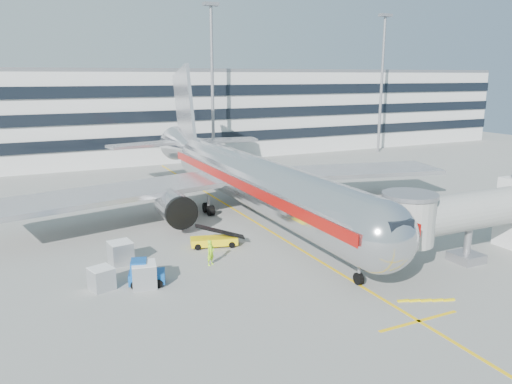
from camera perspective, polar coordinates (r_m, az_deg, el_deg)
name	(u,v)px	position (r m, az deg, el deg)	size (l,w,h in m)	color
ground	(301,250)	(42.89, 5.17, -6.60)	(180.00, 180.00, 0.00)	gray
lead_in_line	(252,220)	(51.30, -0.51, -3.20)	(0.25, 70.00, 0.01)	yellow
stop_bar	(419,321)	(32.64, 18.12, -13.85)	(6.00, 0.25, 0.01)	yellow
main_jet	(244,177)	(51.80, -1.33, 1.78)	(50.95, 48.70, 16.06)	silver
jet_bridge	(486,212)	(43.65, 24.77, -2.12)	(17.80, 4.50, 7.00)	silver
terminal	(141,113)	(95.11, -12.96, 8.84)	(150.00, 24.25, 15.60)	silver
light_mast_centre	(212,73)	(81.84, -5.04, 13.42)	(2.40, 1.20, 25.45)	gray
light_mast_east	(382,73)	(99.04, 14.22, 13.03)	(2.40, 1.20, 25.45)	gray
belt_loader	(214,240)	(43.51, -4.83, -5.50)	(4.33, 2.39, 2.02)	yellow
baggage_tug	(145,274)	(36.52, -12.63, -9.13)	(2.79, 2.15, 1.87)	#0D4592
cargo_container_left	(144,275)	(36.18, -12.66, -9.23)	(1.92, 1.92, 1.76)	#ABAEB3
cargo_container_right	(121,253)	(40.89, -15.22, -6.70)	(1.89, 1.89, 1.78)	#ABAEB3
cargo_container_front	(101,278)	(36.60, -17.25, -9.41)	(1.84, 1.84, 1.56)	#ABAEB3
ramp_worker	(211,253)	(39.29, -5.21, -6.92)	(0.74, 0.48, 2.02)	#ABFF1A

